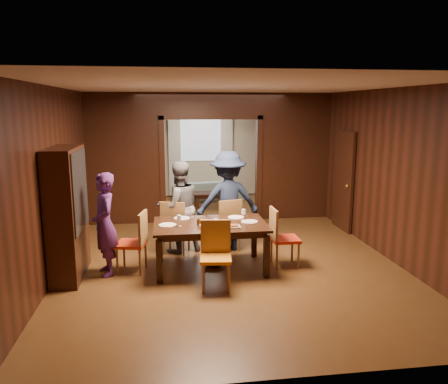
{
  "coord_description": "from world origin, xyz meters",
  "views": [
    {
      "loc": [
        -1.05,
        -8.18,
        2.58
      ],
      "look_at": [
        0.02,
        -0.4,
        1.05
      ],
      "focal_mm": 35.0,
      "sensor_mm": 36.0,
      "label": 1
    }
  ],
  "objects": [
    {
      "name": "wineglass_far",
      "position": [
        -0.62,
        -1.06,
        0.85
      ],
      "size": [
        0.08,
        0.08,
        0.18
      ],
      "primitive_type": null,
      "color": "white",
      "rests_on": "dining_table"
    },
    {
      "name": "wineglass_right",
      "position": [
        0.21,
        -1.35,
        0.85
      ],
      "size": [
        0.08,
        0.08,
        0.18
      ],
      "primitive_type": null,
      "color": "silver",
      "rests_on": "dining_table"
    },
    {
      "name": "chair_right",
      "position": [
        0.88,
        -1.5,
        0.48
      ],
      "size": [
        0.44,
        0.44,
        0.97
      ],
      "primitive_type": null,
      "rotation": [
        0.0,
        0.0,
        1.57
      ],
      "color": "red",
      "rests_on": "floor"
    },
    {
      "name": "person_grey",
      "position": [
        -0.82,
        -0.55,
        0.82
      ],
      "size": [
        0.96,
        0.84,
        1.65
      ],
      "primitive_type": "imported",
      "rotation": [
        0.0,
        0.0,
        3.46
      ],
      "color": "#56565D",
      "rests_on": "floor"
    },
    {
      "name": "curtain_left",
      "position": [
        -0.75,
        4.4,
        1.25
      ],
      "size": [
        0.35,
        0.06,
        2.4
      ],
      "primitive_type": "cube",
      "color": "white",
      "rests_on": "back_wall"
    },
    {
      "name": "plate_left",
      "position": [
        -1.03,
        -1.51,
        0.77
      ],
      "size": [
        0.27,
        0.27,
        0.01
      ],
      "primitive_type": "cylinder",
      "color": "white",
      "rests_on": "dining_table"
    },
    {
      "name": "floor",
      "position": [
        0.0,
        0.0,
        0.0
      ],
      "size": [
        9.0,
        9.0,
        0.0
      ],
      "primitive_type": "plane",
      "color": "#553418",
      "rests_on": "ground"
    },
    {
      "name": "chair_near",
      "position": [
        -0.36,
        -2.27,
        0.48
      ],
      "size": [
        0.49,
        0.49,
        0.97
      ],
      "primitive_type": null,
      "rotation": [
        0.0,
        0.0,
        -0.11
      ],
      "color": "orange",
      "rests_on": "floor"
    },
    {
      "name": "tumbler",
      "position": [
        -0.3,
        -1.77,
        0.83
      ],
      "size": [
        0.07,
        0.07,
        0.14
      ],
      "primitive_type": "cylinder",
      "color": "silver",
      "rests_on": "dining_table"
    },
    {
      "name": "coffee_table",
      "position": [
        0.07,
        2.87,
        0.2
      ],
      "size": [
        0.8,
        0.5,
        0.4
      ],
      "primitive_type": "cube",
      "color": "black",
      "rests_on": "floor"
    },
    {
      "name": "serving_bowl",
      "position": [
        -0.29,
        -1.36,
        0.8
      ],
      "size": [
        0.35,
        0.35,
        0.09
      ],
      "primitive_type": "imported",
      "color": "black",
      "rests_on": "dining_table"
    },
    {
      "name": "plate_far_r",
      "position": [
        0.11,
        -1.18,
        0.77
      ],
      "size": [
        0.27,
        0.27,
        0.01
      ],
      "primitive_type": "cylinder",
      "color": "white",
      "rests_on": "dining_table"
    },
    {
      "name": "chair_far_l",
      "position": [
        -0.87,
        -0.59,
        0.48
      ],
      "size": [
        0.55,
        0.55,
        0.97
      ],
      "primitive_type": null,
      "rotation": [
        0.0,
        0.0,
        2.83
      ],
      "color": "orange",
      "rests_on": "floor"
    },
    {
      "name": "chair_left",
      "position": [
        -1.61,
        -1.41,
        0.48
      ],
      "size": [
        0.52,
        0.52,
        0.97
      ],
      "primitive_type": null,
      "rotation": [
        0.0,
        0.0,
        -1.78
      ],
      "color": "red",
      "rests_on": "floor"
    },
    {
      "name": "platter_b",
      "position": [
        -0.06,
        -1.74,
        0.78
      ],
      "size": [
        0.3,
        0.2,
        0.04
      ],
      "primitive_type": "cube",
      "color": "gray",
      "rests_on": "dining_table"
    },
    {
      "name": "dining_table",
      "position": [
        -0.35,
        -1.49,
        0.38
      ],
      "size": [
        1.79,
        1.11,
        0.76
      ],
      "primitive_type": "cube",
      "color": "black",
      "rests_on": "floor"
    },
    {
      "name": "plate_far_l",
      "position": [
        -0.79,
        -1.11,
        0.77
      ],
      "size": [
        0.27,
        0.27,
        0.01
      ],
      "primitive_type": "cylinder",
      "color": "silver",
      "rests_on": "dining_table"
    },
    {
      "name": "door_right",
      "position": [
        2.7,
        0.5,
        1.05
      ],
      "size": [
        0.06,
        0.9,
        2.1
      ],
      "primitive_type": "cube",
      "color": "black",
      "rests_on": "floor"
    },
    {
      "name": "hutch",
      "position": [
        -2.53,
        -1.5,
        1.0
      ],
      "size": [
        0.4,
        1.2,
        2.0
      ],
      "primitive_type": "cube",
      "color": "black",
      "rests_on": "floor"
    },
    {
      "name": "wineglass_left",
      "position": [
        -0.85,
        -1.6,
        0.85
      ],
      "size": [
        0.08,
        0.08,
        0.18
      ],
      "primitive_type": null,
      "color": "white",
      "rests_on": "dining_table"
    },
    {
      "name": "room_walls",
      "position": [
        0.0,
        1.89,
        1.51
      ],
      "size": [
        5.52,
        9.01,
        2.9
      ],
      "color": "black",
      "rests_on": "floor"
    },
    {
      "name": "curtain_right",
      "position": [
        0.75,
        4.4,
        1.25
      ],
      "size": [
        0.35,
        0.06,
        2.4
      ],
      "primitive_type": "cube",
      "color": "white",
      "rests_on": "back_wall"
    },
    {
      "name": "condiment_jar",
      "position": [
        -0.53,
        -1.53,
        0.82
      ],
      "size": [
        0.08,
        0.08,
        0.11
      ],
      "primitive_type": null,
      "color": "#532E13",
      "rests_on": "dining_table"
    },
    {
      "name": "plate_right",
      "position": [
        0.28,
        -1.48,
        0.77
      ],
      "size": [
        0.27,
        0.27,
        0.01
      ],
      "primitive_type": "cylinder",
      "color": "silver",
      "rests_on": "dining_table"
    },
    {
      "name": "window_far",
      "position": [
        0.0,
        4.44,
        1.7
      ],
      "size": [
        1.2,
        0.03,
        1.3
      ],
      "primitive_type": "cube",
      "color": "silver",
      "rests_on": "back_wall"
    },
    {
      "name": "sofa",
      "position": [
        0.16,
        3.85,
        0.28
      ],
      "size": [
        2.03,
        1.06,
        0.56
      ],
      "primitive_type": "imported",
      "rotation": [
        0.0,
        0.0,
        3.3
      ],
      "color": "#8CB3B7",
      "rests_on": "floor"
    },
    {
      "name": "ceiling",
      "position": [
        0.0,
        0.0,
        2.9
      ],
      "size": [
        5.5,
        9.0,
        0.02
      ],
      "primitive_type": "cube",
      "color": "silver",
      "rests_on": "room_walls"
    },
    {
      "name": "person_navy",
      "position": [
        0.07,
        -0.52,
        0.91
      ],
      "size": [
        1.22,
        0.76,
        1.81
      ],
      "primitive_type": "imported",
      "rotation": [
        0.0,
        0.0,
        3.22
      ],
      "color": "#17213B",
      "rests_on": "floor"
    },
    {
      "name": "person_purple",
      "position": [
        -1.99,
        -1.49,
        0.8
      ],
      "size": [
        0.55,
        0.68,
        1.61
      ],
      "primitive_type": "imported",
      "rotation": [
        0.0,
        0.0,
        -1.25
      ],
      "color": "#49205D",
      "rests_on": "floor"
    },
    {
      "name": "platter_a",
      "position": [
        -0.38,
        -1.61,
        0.78
      ],
      "size": [
        0.3,
        0.2,
        0.04
      ],
      "primitive_type": "cube",
      "color": "gray",
      "rests_on": "dining_table"
    },
    {
      "name": "plate_near",
      "position": [
        -0.33,
        -1.83,
        0.77
      ],
      "size": [
        0.27,
        0.27,
        0.01
      ],
      "primitive_type": "cylinder",
      "color": "silver",
      "rests_on": "dining_table"
    },
    {
      "name": "chair_far_r",
      "position": [
        0.04,
        -0.57,
        0.48
      ],
      "size": [
        0.54,
        0.54,
        0.97
      ],
      "primitive_type": null,
      "rotation": [
        0.0,
        0.0,
        3.4
      ],
      "color": "#E05015",
      "rests_on": "floor"
    }
  ]
}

